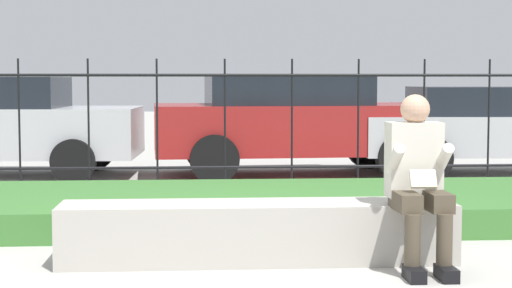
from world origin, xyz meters
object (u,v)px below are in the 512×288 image
Objects in this scene: car_parked_right at (506,127)px; stone_bench at (258,236)px; car_parked_center at (295,121)px; person_seated_reader at (418,175)px.

stone_bench is at bearing -122.15° from car_parked_right.
car_parked_right is at bearing 54.81° from stone_bench.
stone_bench is at bearing -102.53° from car_parked_center.
person_seated_reader is (1.11, -0.30, 0.48)m from stone_bench.
car_parked_right reaches higher than person_seated_reader.
car_parked_center is (-0.18, 5.97, 0.09)m from person_seated_reader.
car_parked_center is at bearing 80.63° from stone_bench.
car_parked_center is 3.00m from car_parked_right.
car_parked_center is at bearing 91.71° from person_seated_reader.
person_seated_reader is 0.29× the size of car_parked_right.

